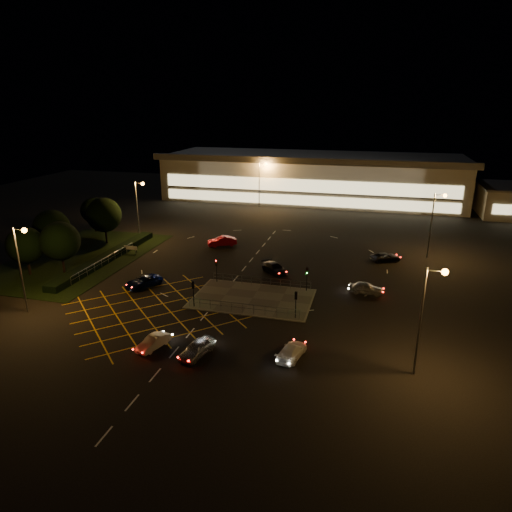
% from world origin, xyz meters
% --- Properties ---
extents(ground, '(180.00, 180.00, 0.00)m').
position_xyz_m(ground, '(0.00, 0.00, 0.00)').
color(ground, black).
rests_on(ground, ground).
extents(pedestrian_island, '(14.00, 9.00, 0.12)m').
position_xyz_m(pedestrian_island, '(2.00, -2.00, 0.06)').
color(pedestrian_island, '#4C4944').
rests_on(pedestrian_island, ground).
extents(grass_verge, '(18.00, 30.00, 0.08)m').
position_xyz_m(grass_verge, '(-28.00, 6.00, 0.04)').
color(grass_verge, black).
rests_on(grass_verge, ground).
extents(hedge, '(2.00, 26.00, 1.00)m').
position_xyz_m(hedge, '(-23.00, 6.00, 0.50)').
color(hedge, black).
rests_on(hedge, ground).
extents(supermarket, '(72.00, 26.50, 10.50)m').
position_xyz_m(supermarket, '(0.00, 61.95, 5.31)').
color(supermarket, beige).
rests_on(supermarket, ground).
extents(streetlight_sw, '(1.78, 0.56, 10.03)m').
position_xyz_m(streetlight_sw, '(-21.56, -12.00, 6.56)').
color(streetlight_sw, slate).
rests_on(streetlight_sw, ground).
extents(streetlight_se, '(1.78, 0.56, 10.03)m').
position_xyz_m(streetlight_se, '(20.44, -14.00, 6.56)').
color(streetlight_se, slate).
rests_on(streetlight_se, ground).
extents(streetlight_nw, '(1.78, 0.56, 10.03)m').
position_xyz_m(streetlight_nw, '(-23.56, 18.00, 6.56)').
color(streetlight_nw, slate).
rests_on(streetlight_nw, ground).
extents(streetlight_ne, '(1.78, 0.56, 10.03)m').
position_xyz_m(streetlight_ne, '(24.44, 20.00, 6.56)').
color(streetlight_ne, slate).
rests_on(streetlight_ne, ground).
extents(streetlight_far_left, '(1.78, 0.56, 10.03)m').
position_xyz_m(streetlight_far_left, '(-9.56, 48.00, 6.56)').
color(streetlight_far_left, slate).
rests_on(streetlight_far_left, ground).
extents(streetlight_far_right, '(1.78, 0.56, 10.03)m').
position_xyz_m(streetlight_far_right, '(30.44, 50.00, 6.56)').
color(streetlight_far_right, slate).
rests_on(streetlight_far_right, ground).
extents(signal_sw, '(0.28, 0.30, 3.15)m').
position_xyz_m(signal_sw, '(-4.00, -5.99, 2.37)').
color(signal_sw, black).
rests_on(signal_sw, pedestrian_island).
extents(signal_se, '(0.28, 0.30, 3.15)m').
position_xyz_m(signal_se, '(8.00, -5.99, 2.37)').
color(signal_se, black).
rests_on(signal_se, pedestrian_island).
extents(signal_nw, '(0.28, 0.30, 3.15)m').
position_xyz_m(signal_nw, '(-4.00, 1.99, 2.37)').
color(signal_nw, black).
rests_on(signal_nw, pedestrian_island).
extents(signal_ne, '(0.28, 0.30, 3.15)m').
position_xyz_m(signal_ne, '(8.00, 1.99, 2.37)').
color(signal_ne, black).
rests_on(signal_ne, pedestrian_island).
extents(tree_a, '(5.04, 5.04, 6.86)m').
position_xyz_m(tree_a, '(-30.00, -2.00, 4.33)').
color(tree_a, black).
rests_on(tree_a, ground).
extents(tree_b, '(5.40, 5.40, 7.35)m').
position_xyz_m(tree_b, '(-32.00, 6.00, 4.64)').
color(tree_b, black).
rests_on(tree_b, ground).
extents(tree_c, '(5.76, 5.76, 7.84)m').
position_xyz_m(tree_c, '(-28.00, 14.00, 4.95)').
color(tree_c, black).
rests_on(tree_c, ground).
extents(tree_d, '(4.68, 4.68, 6.37)m').
position_xyz_m(tree_d, '(-34.00, 20.00, 4.02)').
color(tree_d, black).
rests_on(tree_d, ground).
extents(tree_e, '(5.40, 5.40, 7.35)m').
position_xyz_m(tree_e, '(-26.00, 0.00, 4.64)').
color(tree_e, black).
rests_on(tree_e, ground).
extents(car_near_silver, '(2.79, 4.67, 1.49)m').
position_xyz_m(car_near_silver, '(0.35, -15.95, 0.74)').
color(car_near_silver, '#A5A8AC').
rests_on(car_near_silver, ground).
extents(car_queue_white, '(2.33, 3.99, 1.24)m').
position_xyz_m(car_queue_white, '(-4.27, -15.75, 0.62)').
color(car_queue_white, silver).
rests_on(car_queue_white, ground).
extents(car_left_blue, '(4.32, 5.45, 1.38)m').
position_xyz_m(car_left_blue, '(-12.76, -1.80, 0.69)').
color(car_left_blue, '#0B1544').
rests_on(car_left_blue, ground).
extents(car_far_dkgrey, '(4.75, 4.71, 1.38)m').
position_xyz_m(car_far_dkgrey, '(2.61, 7.55, 0.69)').
color(car_far_dkgrey, black).
rests_on(car_far_dkgrey, ground).
extents(car_right_silver, '(4.30, 1.89, 1.44)m').
position_xyz_m(car_right_silver, '(15.29, 3.28, 0.72)').
color(car_right_silver, '#B1B3B9').
rests_on(car_right_silver, ground).
extents(car_circ_red, '(4.99, 3.87, 1.58)m').
position_xyz_m(car_circ_red, '(-8.63, 17.73, 0.79)').
color(car_circ_red, maroon).
rests_on(car_circ_red, ground).
extents(car_east_grey, '(5.00, 3.86, 1.26)m').
position_xyz_m(car_east_grey, '(17.75, 16.60, 0.63)').
color(car_east_grey, black).
rests_on(car_east_grey, ground).
extents(car_approach_white, '(2.66, 4.73, 1.29)m').
position_xyz_m(car_approach_white, '(9.05, -14.01, 0.65)').
color(car_approach_white, white).
rests_on(car_approach_white, ground).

